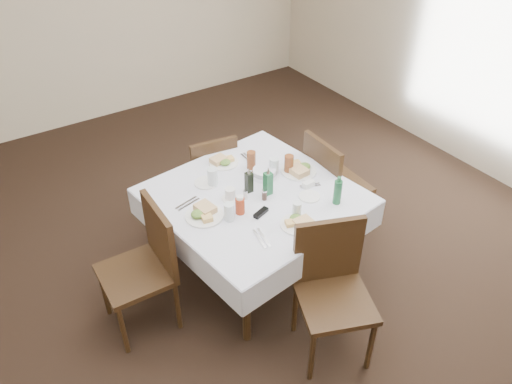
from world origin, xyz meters
TOP-DOWN VIEW (x-y plane):
  - ground_plane at (0.00, 0.00)m, footprint 7.00×7.00m
  - room_shell at (0.00, 0.00)m, footprint 6.04×7.04m
  - dining_table at (0.21, 0.21)m, footprint 1.52×1.52m
  - chair_north at (0.27, 0.98)m, footprint 0.46×0.46m
  - chair_south at (0.25, -0.64)m, footprint 0.60×0.60m
  - chair_east at (1.00, 0.25)m, footprint 0.47×0.47m
  - chair_west at (-0.67, 0.21)m, footprint 0.47×0.47m
  - meal_north at (0.23, 0.69)m, footprint 0.24×0.24m
  - meal_south at (0.27, -0.25)m, footprint 0.23×0.23m
  - meal_east at (0.66, 0.26)m, footprint 0.28×0.28m
  - meal_west at (-0.22, 0.19)m, footprint 0.27×0.27m
  - side_plate_a at (-0.02, 0.52)m, footprint 0.18×0.18m
  - side_plate_b at (0.53, -0.04)m, footprint 0.16×0.16m
  - water_n at (0.02, 0.48)m, footprint 0.08×0.08m
  - water_s at (0.31, -0.17)m, footprint 0.06×0.06m
  - water_e at (0.49, 0.36)m, footprint 0.07×0.07m
  - water_w at (-0.09, 0.06)m, footprint 0.07×0.07m
  - iced_tea_a at (0.38, 0.51)m, footprint 0.07×0.07m
  - iced_tea_b at (0.59, 0.30)m, footprint 0.07×0.07m
  - bread_basket at (0.40, 0.36)m, footprint 0.20×0.20m
  - oil_cruet_dark at (0.20, 0.26)m, footprint 0.05×0.05m
  - oil_cruet_green at (0.30, 0.16)m, footprint 0.05×0.05m
  - ketchup_bottle at (0.01, 0.08)m, footprint 0.07×0.07m
  - salt_shaker at (0.13, 0.20)m, footprint 0.03×0.03m
  - pepper_shaker at (0.24, 0.12)m, footprint 0.04×0.04m
  - coffee_mug at (0.03, 0.26)m, footprint 0.12×0.12m
  - sunglasses at (0.12, -0.01)m, footprint 0.13×0.08m
  - green_bottle at (0.65, -0.20)m, footprint 0.06×0.06m
  - sugar_caddy at (0.60, 0.06)m, footprint 0.09×0.06m
  - cutlery_n at (0.43, 0.65)m, footprint 0.04×0.17m
  - cutlery_s at (-0.02, -0.23)m, footprint 0.08×0.20m
  - cutlery_e at (0.62, 0.06)m, footprint 0.16×0.09m
  - cutlery_w at (-0.25, 0.37)m, footprint 0.20×0.09m

SIDE VIEW (x-z plane):
  - ground_plane at x=0.00m, z-range 0.00..0.00m
  - chair_north at x=0.27m, z-range 0.06..0.93m
  - chair_east at x=1.00m, z-range 0.07..1.03m
  - chair_west at x=-0.67m, z-range 0.07..1.04m
  - chair_south at x=0.25m, z-range 0.07..1.05m
  - dining_table at x=0.21m, z-range 0.30..1.06m
  - cutlery_e at x=0.62m, z-range 0.76..0.77m
  - cutlery_n at x=0.43m, z-range 0.76..0.77m
  - cutlery_s at x=-0.02m, z-range 0.76..0.77m
  - cutlery_w at x=-0.25m, z-range 0.76..0.77m
  - side_plate_b at x=0.53m, z-range 0.76..0.77m
  - side_plate_a at x=-0.02m, z-range 0.76..0.78m
  - sunglasses at x=0.12m, z-range 0.76..0.79m
  - meal_south at x=0.27m, z-range 0.76..0.81m
  - meal_north at x=0.23m, z-range 0.76..0.81m
  - meal_west at x=-0.22m, z-range 0.76..0.81m
  - meal_east at x=0.66m, z-range 0.76..0.82m
  - sugar_caddy at x=0.60m, z-range 0.76..0.81m
  - bread_basket at x=0.40m, z-range 0.76..0.83m
  - salt_shaker at x=0.13m, z-range 0.76..0.83m
  - pepper_shaker at x=0.24m, z-range 0.76..0.84m
  - coffee_mug at x=0.03m, z-range 0.76..0.85m
  - water_s at x=0.31m, z-range 0.76..0.88m
  - water_e at x=0.49m, z-range 0.76..0.89m
  - water_w at x=-0.09m, z-range 0.76..0.89m
  - ketchup_bottle at x=0.01m, z-range 0.76..0.90m
  - water_n at x=0.02m, z-range 0.76..0.91m
  - iced_tea_a at x=0.38m, z-range 0.76..0.91m
  - iced_tea_b at x=0.59m, z-range 0.76..0.91m
  - oil_cruet_dark at x=0.20m, z-range 0.75..0.95m
  - green_bottle at x=0.65m, z-range 0.75..0.97m
  - oil_cruet_green at x=0.30m, z-range 0.75..0.97m
  - room_shell at x=0.00m, z-range 0.31..3.11m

